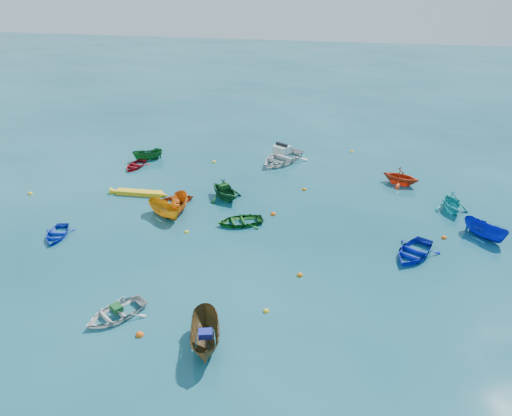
% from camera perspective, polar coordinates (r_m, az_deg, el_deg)
% --- Properties ---
extents(ground, '(160.00, 160.00, 0.00)m').
position_cam_1_polar(ground, '(29.79, -1.76, -5.01)').
color(ground, '#093A46').
rests_on(ground, ground).
extents(dinghy_blue_sw, '(2.41, 2.98, 0.55)m').
position_cam_1_polar(dinghy_blue_sw, '(33.68, -21.79, -3.06)').
color(dinghy_blue_sw, '#0F31BF').
rests_on(dinghy_blue_sw, ground).
extents(dinghy_white_near, '(3.62, 3.81, 0.64)m').
position_cam_1_polar(dinghy_white_near, '(25.89, -15.71, -11.83)').
color(dinghy_white_near, beige).
rests_on(dinghy_white_near, ground).
extents(sampan_brown_mid, '(2.20, 3.76, 1.37)m').
position_cam_1_polar(sampan_brown_mid, '(23.53, -5.70, -15.40)').
color(sampan_brown_mid, '#523D1D').
rests_on(sampan_brown_mid, ground).
extents(dinghy_blue_se, '(3.80, 4.21, 0.72)m').
position_cam_1_polar(dinghy_blue_se, '(30.87, 17.49, -5.17)').
color(dinghy_blue_se, '#0E21B7').
rests_on(dinghy_blue_se, ground).
extents(sampan_yellow_mid, '(3.18, 2.61, 1.18)m').
position_cam_1_polar(sampan_yellow_mid, '(34.17, -10.30, -0.96)').
color(sampan_yellow_mid, '#C58511').
rests_on(sampan_yellow_mid, ground).
extents(dinghy_green_e, '(3.59, 3.14, 0.62)m').
position_cam_1_polar(dinghy_green_e, '(32.76, -1.84, -1.80)').
color(dinghy_green_e, '#135318').
rests_on(dinghy_green_e, ground).
extents(dinghy_cyan_se, '(2.74, 3.05, 1.42)m').
position_cam_1_polar(dinghy_cyan_se, '(37.00, 21.33, -0.21)').
color(dinghy_cyan_se, '#1BA5A9').
rests_on(dinghy_cyan_se, ground).
extents(dinghy_red_nw, '(3.23, 3.04, 0.55)m').
position_cam_1_polar(dinghy_red_nw, '(35.96, -9.08, 0.63)').
color(dinghy_red_nw, '#B1390E').
rests_on(dinghy_red_nw, ground).
extents(sampan_orange_n, '(1.54, 2.93, 1.08)m').
position_cam_1_polar(sampan_orange_n, '(34.92, -8.64, -0.17)').
color(sampan_orange_n, orange).
rests_on(sampan_orange_n, ground).
extents(dinghy_green_n, '(3.89, 3.85, 1.55)m').
position_cam_1_polar(dinghy_green_n, '(36.18, -3.58, 1.12)').
color(dinghy_green_n, '#114923').
rests_on(dinghy_green_n, ground).
extents(sampan_blue_far, '(2.86, 2.87, 1.14)m').
position_cam_1_polar(sampan_blue_far, '(34.31, 24.56, -3.07)').
color(sampan_blue_far, '#0D1AA4').
rests_on(sampan_blue_far, ground).
extents(dinghy_red_far, '(2.17, 2.77, 0.53)m').
position_cam_1_polar(dinghy_red_far, '(42.67, -13.61, 4.56)').
color(dinghy_red_far, '#9D0D15').
rests_on(dinghy_red_far, ground).
extents(dinghy_orange_far, '(3.48, 3.28, 1.46)m').
position_cam_1_polar(dinghy_orange_far, '(39.95, 16.11, 2.66)').
color(dinghy_orange_far, red).
rests_on(dinghy_orange_far, ground).
extents(sampan_green_far, '(2.70, 2.14, 0.99)m').
position_cam_1_polar(sampan_green_far, '(44.03, -12.21, 5.43)').
color(sampan_green_far, '#12501D').
rests_on(sampan_green_far, ground).
extents(kayak_yellow, '(4.16, 0.73, 0.42)m').
position_cam_1_polar(kayak_yellow, '(37.63, -13.19, 1.48)').
color(kayak_yellow, yellow).
rests_on(kayak_yellow, ground).
extents(motorboat_white, '(5.19, 5.70, 1.57)m').
position_cam_1_polar(motorboat_white, '(42.68, 2.93, 5.32)').
color(motorboat_white, silver).
rests_on(motorboat_white, ground).
extents(tarp_green_a, '(0.72, 0.69, 0.28)m').
position_cam_1_polar(tarp_green_a, '(25.65, -15.64, -10.94)').
color(tarp_green_a, '#134F20').
rests_on(tarp_green_a, dinghy_white_near).
extents(tarp_blue_a, '(0.72, 0.61, 0.30)m').
position_cam_1_polar(tarp_blue_a, '(22.86, -5.80, -14.11)').
color(tarp_blue_a, navy).
rests_on(tarp_blue_a, sampan_brown_mid).
extents(tarp_green_b, '(0.82, 0.83, 0.32)m').
position_cam_1_polar(tarp_green_b, '(35.85, -3.72, 2.51)').
color(tarp_green_b, '#104113').
rests_on(tarp_green_b, dinghy_green_n).
extents(buoy_or_a, '(0.39, 0.39, 0.39)m').
position_cam_1_polar(buoy_or_a, '(24.54, -13.15, -13.99)').
color(buoy_or_a, '#DC530C').
rests_on(buoy_or_a, ground).
extents(buoy_ye_a, '(0.31, 0.31, 0.31)m').
position_cam_1_polar(buoy_ye_a, '(25.26, 1.16, -11.75)').
color(buoy_ye_a, yellow).
rests_on(buoy_ye_a, ground).
extents(buoy_or_b, '(0.35, 0.35, 0.35)m').
position_cam_1_polar(buoy_or_b, '(27.82, 5.04, -7.71)').
color(buoy_or_b, '#CF6B0B').
rests_on(buoy_or_b, ground).
extents(buoy_ye_b, '(0.35, 0.35, 0.35)m').
position_cam_1_polar(buoy_ye_b, '(40.35, -24.40, 1.46)').
color(buoy_ye_b, yellow).
rests_on(buoy_ye_b, ground).
extents(buoy_or_c, '(0.39, 0.39, 0.39)m').
position_cam_1_polar(buoy_or_c, '(33.88, 1.98, -0.76)').
color(buoy_or_c, '#E5550C').
rests_on(buoy_or_c, ground).
extents(buoy_ye_c, '(0.29, 0.29, 0.29)m').
position_cam_1_polar(buoy_ye_c, '(32.06, -7.94, -2.77)').
color(buoy_ye_c, yellow).
rests_on(buoy_ye_c, ground).
extents(buoy_or_d, '(0.34, 0.34, 0.34)m').
position_cam_1_polar(buoy_or_d, '(33.25, 20.68, -3.25)').
color(buoy_or_d, '#D64D0B').
rests_on(buoy_or_d, ground).
extents(buoy_ye_d, '(0.33, 0.33, 0.33)m').
position_cam_1_polar(buoy_ye_d, '(42.61, -4.83, 5.22)').
color(buoy_ye_d, yellow).
rests_on(buoy_ye_d, ground).
extents(buoy_or_e, '(0.35, 0.35, 0.35)m').
position_cam_1_polar(buoy_or_e, '(37.58, 5.53, 2.08)').
color(buoy_or_e, orange).
rests_on(buoy_or_e, ground).
extents(buoy_ye_e, '(0.34, 0.34, 0.34)m').
position_cam_1_polar(buoy_ye_e, '(45.56, 10.88, 6.31)').
color(buoy_ye_e, yellow).
rests_on(buoy_ye_e, ground).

